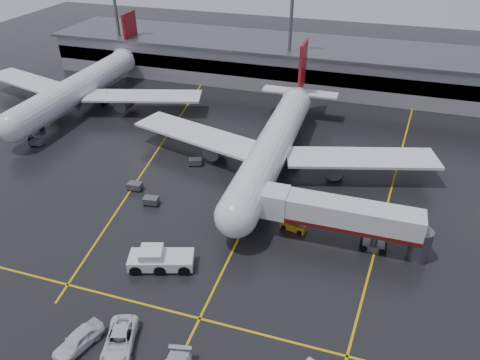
% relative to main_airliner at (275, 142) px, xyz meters
% --- Properties ---
extents(ground, '(220.00, 220.00, 0.00)m').
position_rel_main_airliner_xyz_m(ground, '(0.00, -9.70, -4.21)').
color(ground, black).
rests_on(ground, ground).
extents(apron_line_centre, '(0.25, 90.00, 0.02)m').
position_rel_main_airliner_xyz_m(apron_line_centre, '(0.00, -9.70, -4.20)').
color(apron_line_centre, gold).
rests_on(apron_line_centre, ground).
extents(apron_line_stop, '(60.00, 0.25, 0.02)m').
position_rel_main_airliner_xyz_m(apron_line_stop, '(0.00, -31.70, -4.20)').
color(apron_line_stop, gold).
rests_on(apron_line_stop, ground).
extents(apron_line_left, '(9.99, 69.35, 0.02)m').
position_rel_main_airliner_xyz_m(apron_line_left, '(-20.00, 0.30, -4.20)').
color(apron_line_left, gold).
rests_on(apron_line_left, ground).
extents(apron_line_right, '(7.57, 69.64, 0.02)m').
position_rel_main_airliner_xyz_m(apron_line_right, '(18.00, 0.30, -4.20)').
color(apron_line_right, gold).
rests_on(apron_line_right, ground).
extents(terminal, '(122.00, 19.00, 8.60)m').
position_rel_main_airliner_xyz_m(terminal, '(0.00, 38.23, 0.11)').
color(terminal, gray).
rests_on(terminal, ground).
extents(light_mast_left, '(3.00, 1.20, 25.45)m').
position_rel_main_airliner_xyz_m(light_mast_left, '(-45.00, 32.30, 10.27)').
color(light_mast_left, '#595B60').
rests_on(light_mast_left, ground).
extents(light_mast_mid, '(3.00, 1.20, 25.45)m').
position_rel_main_airliner_xyz_m(light_mast_mid, '(-5.00, 32.30, 10.27)').
color(light_mast_mid, '#595B60').
rests_on(light_mast_mid, ground).
extents(main_airliner, '(48.80, 45.60, 14.10)m').
position_rel_main_airliner_xyz_m(main_airliner, '(0.00, 0.00, 0.00)').
color(main_airliner, silver).
rests_on(main_airliner, ground).
extents(second_airliner, '(48.80, 45.60, 14.10)m').
position_rel_main_airliner_xyz_m(second_airliner, '(-42.00, 12.00, 0.00)').
color(second_airliner, silver).
rests_on(second_airliner, ground).
extents(jet_bridge, '(19.90, 3.40, 6.05)m').
position_rel_main_airliner_xyz_m(jet_bridge, '(11.87, -15.70, -0.28)').
color(jet_bridge, silver).
rests_on(jet_bridge, ground).
extents(pushback_tractor, '(7.84, 5.02, 2.61)m').
position_rel_main_airliner_xyz_m(pushback_tractor, '(-7.11, -26.03, -3.17)').
color(pushback_tractor, silver).
rests_on(pushback_tractor, ground).
extents(belt_loader, '(3.47, 2.09, 2.06)m').
position_rel_main_airliner_xyz_m(belt_loader, '(6.09, -14.71, -3.70)').
color(belt_loader, orange).
rests_on(belt_loader, ground).
extents(service_van_a, '(4.30, 6.36, 1.62)m').
position_rel_main_airliner_xyz_m(service_van_a, '(-5.90, -36.96, -3.40)').
color(service_van_a, silver).
rests_on(service_van_a, ground).
extents(service_van_d, '(3.41, 5.49, 1.74)m').
position_rel_main_airliner_xyz_m(service_van_d, '(-9.59, -38.09, -3.34)').
color(service_van_d, silver).
rests_on(service_van_d, ground).
extents(baggage_cart_a, '(2.15, 1.55, 1.12)m').
position_rel_main_airliner_xyz_m(baggage_cart_a, '(-13.69, -15.28, -3.58)').
color(baggage_cart_a, '#595B60').
rests_on(baggage_cart_a, ground).
extents(baggage_cart_b, '(2.09, 1.44, 1.12)m').
position_rel_main_airliner_xyz_m(baggage_cart_b, '(-17.56, -12.67, -3.58)').
color(baggage_cart_b, '#595B60').
rests_on(baggage_cart_b, ground).
extents(baggage_cart_c, '(2.31, 1.86, 1.12)m').
position_rel_main_airliner_xyz_m(baggage_cart_c, '(-11.91, -3.60, -3.58)').
color(baggage_cart_c, '#595B60').
rests_on(baggage_cart_c, ground).
extents(baggage_cart_d, '(2.29, 1.82, 1.12)m').
position_rel_main_airliner_xyz_m(baggage_cart_d, '(-44.41, -0.05, -3.58)').
color(baggage_cart_d, '#595B60').
rests_on(baggage_cart_d, ground).
extents(baggage_cart_e, '(2.17, 1.58, 1.12)m').
position_rel_main_airliner_xyz_m(baggage_cart_e, '(-40.01, -5.50, -3.58)').
color(baggage_cart_e, '#595B60').
rests_on(baggage_cart_e, ground).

